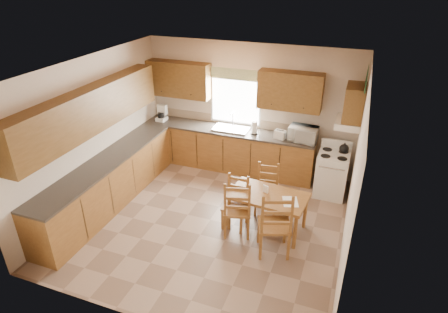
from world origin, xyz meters
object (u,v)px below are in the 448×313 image
(stove, at_px, (331,175))
(chair_near_right, at_px, (237,206))
(microwave, at_px, (303,134))
(chair_near_left, at_px, (274,221))
(dining_table, at_px, (267,212))
(chair_far_right, at_px, (266,190))
(chair_far_left, at_px, (235,203))

(stove, relative_size, chair_near_right, 0.82)
(microwave, distance_m, chair_near_left, 2.36)
(dining_table, bearing_deg, chair_near_right, -141.18)
(stove, height_order, chair_far_right, chair_far_right)
(chair_far_left, xyz_separation_m, chair_far_right, (0.39, 0.58, 0.00))
(chair_near_left, bearing_deg, microwave, -109.41)
(dining_table, relative_size, chair_far_right, 1.35)
(stove, bearing_deg, dining_table, -120.08)
(chair_near_right, bearing_deg, chair_far_left, -74.30)
(stove, relative_size, microwave, 1.69)
(chair_near_right, bearing_deg, chair_near_left, 144.53)
(dining_table, xyz_separation_m, chair_near_left, (0.24, -0.53, 0.23))
(chair_near_left, relative_size, chair_near_right, 1.09)
(microwave, relative_size, chair_near_left, 0.44)
(microwave, relative_size, chair_far_left, 0.54)
(chair_far_left, bearing_deg, microwave, 69.25)
(chair_near_right, bearing_deg, microwave, -123.60)
(stove, distance_m, chair_near_right, 2.22)
(chair_near_right, bearing_deg, dining_table, -162.38)
(stove, relative_size, chair_near_left, 0.75)
(chair_far_left, relative_size, chair_far_right, 1.00)
(chair_near_left, bearing_deg, chair_far_left, -46.69)
(dining_table, bearing_deg, stove, 64.75)
(stove, relative_size, dining_table, 0.68)
(chair_near_left, xyz_separation_m, chair_far_right, (-0.37, 0.97, -0.11))
(stove, distance_m, dining_table, 1.74)
(chair_near_left, xyz_separation_m, chair_far_left, (-0.76, 0.39, -0.11))
(chair_near_left, bearing_deg, stove, -127.42)
(stove, bearing_deg, chair_far_left, -130.32)
(microwave, height_order, chair_far_right, microwave)
(microwave, bearing_deg, chair_far_left, -106.87)
(chair_far_left, bearing_deg, chair_near_left, -26.25)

